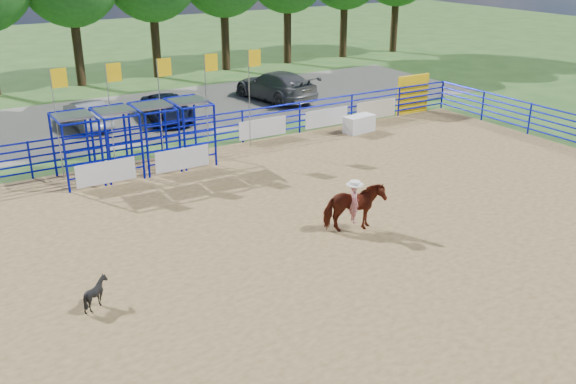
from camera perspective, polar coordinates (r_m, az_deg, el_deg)
The scene contains 11 objects.
ground at distance 19.41m, azimuth 1.76°, elevation -4.45°, with size 120.00×120.00×0.00m, color #3B6127.
arena_dirt at distance 19.40m, azimuth 1.76°, elevation -4.43°, with size 30.00×20.00×0.02m, color olive.
gravel_strip at distance 34.09m, azimuth -14.03°, elevation 6.49°, with size 40.00×10.00×0.01m, color slate.
announcer_table at distance 30.46m, azimuth 6.34°, elevation 6.04°, with size 1.50×0.70×0.80m, color silver.
horse_and_rider at distance 19.86m, azimuth 5.89°, elevation -1.19°, with size 2.01×1.35×2.27m.
calf at distance 16.64m, azimuth -16.69°, elevation -8.61°, with size 0.62×0.69×0.77m, color black.
car_b at distance 32.50m, azimuth -17.42°, elevation 6.62°, with size 1.39×3.97×1.31m, color gray.
car_c at distance 32.82m, azimuth -10.68°, elevation 7.31°, with size 2.05×4.46×1.24m, color #131831.
car_d at distance 36.55m, azimuth -1.13°, elevation 9.43°, with size 2.26×5.57×1.62m, color #5D5D60.
perimeter_fence at distance 19.09m, azimuth 1.78°, elevation -2.43°, with size 30.10×20.10×1.50m.
chute_assembly at distance 25.70m, azimuth -12.65°, elevation 4.65°, with size 19.32×2.41×4.20m.
Camera 1 is at (-9.53, -14.60, 8.52)m, focal length 40.00 mm.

